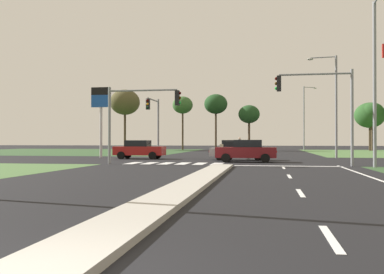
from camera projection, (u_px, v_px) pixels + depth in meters
The scene contains 33 objects.
ground_plane at pixel (233, 160), 33.83m from camera, with size 200.00×200.00×0.00m, color black.
grass_verge_far_left at pixel (67, 151), 62.23m from camera, with size 35.00×35.00×0.01m, color #2D4C28.
median_island_near at pixel (193, 183), 15.10m from camera, with size 1.20×22.00×0.14m, color #ADA89E.
median_island_far at pixel (247, 152), 58.48m from camera, with size 1.20×36.00×0.14m, color #ADA89E.
lane_dash_near at pixel (331, 238), 6.85m from camera, with size 0.14×2.00×0.01m, color silver.
lane_dash_second at pixel (300, 193), 12.77m from camera, with size 0.14×2.00×0.01m, color silver.
lane_dash_third at pixel (289, 176), 18.69m from camera, with size 0.14×2.00×0.01m, color silver.
lane_dash_fourth at pixel (284, 168), 24.60m from camera, with size 0.14×2.00×0.01m, color silver.
stop_bar_near at pixel (288, 166), 26.30m from camera, with size 6.40×0.50×0.01m, color silver.
crosswalk_bar_near at pixel (133, 163), 29.77m from camera, with size 0.70×2.80×0.01m, color silver.
crosswalk_bar_second at pixel (150, 163), 29.58m from camera, with size 0.70×2.80×0.01m, color silver.
crosswalk_bar_third at pixel (166, 163), 29.39m from camera, with size 0.70×2.80×0.01m, color silver.
crosswalk_bar_fourth at pixel (183, 164), 29.19m from camera, with size 0.70×2.80×0.01m, color silver.
crosswalk_bar_fifth at pixel (200, 164), 29.00m from camera, with size 0.70×2.80×0.01m, color silver.
crosswalk_bar_sixth at pixel (217, 164), 28.81m from camera, with size 0.70×2.80×0.01m, color silver.
car_beige_near at pixel (228, 146), 56.63m from camera, with size 2.03×4.59×1.61m.
car_silver_second at pixel (239, 150), 34.45m from camera, with size 4.62×2.02×1.47m.
car_maroon_third at pixel (246, 151), 31.31m from camera, with size 4.31×2.09×1.59m.
car_red_fourth at pixel (139, 149), 36.74m from camera, with size 4.22×1.97×1.56m.
traffic_signal_near_right at pixel (324, 100), 26.37m from camera, with size 4.64×0.32×5.82m.
traffic_signal_far_left at pixel (154, 117), 40.21m from camera, with size 0.32×4.04×5.49m.
traffic_signal_near_left at pixel (137, 110), 28.31m from camera, with size 4.88×0.32×5.04m.
street_lamp_second at pixel (375, 74), 24.86m from camera, with size 0.56×2.46×9.54m.
street_lamp_third at pixel (334, 100), 38.72m from camera, with size 2.59×0.53×9.08m.
street_lamp_fourth at pixel (305, 115), 71.19m from camera, with size 2.23×1.21×10.37m.
pedestrian_at_median at pixel (240, 144), 45.87m from camera, with size 0.34×0.34×1.74m.
fuel_price_totem at pixel (101, 106), 39.58m from camera, with size 1.80×0.24×6.37m.
treeline_near at pixel (125, 102), 71.36m from camera, with size 4.88×4.88×9.90m.
treeline_second at pixel (183, 105), 72.87m from camera, with size 3.38×3.38×8.92m.
treeline_third at pixel (216, 104), 67.90m from camera, with size 3.61×3.61×8.77m.
treeline_fourth at pixel (249, 115), 66.80m from camera, with size 3.26×3.26×6.97m.
treeline_fifth at pixel (370, 115), 67.08m from camera, with size 4.60×4.60×7.40m.
treeline_seventh at pixel (372, 113), 66.28m from camera, with size 3.41×3.41×7.32m.
Camera 1 is at (2.49, -3.90, 1.54)m, focal length 40.90 mm.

